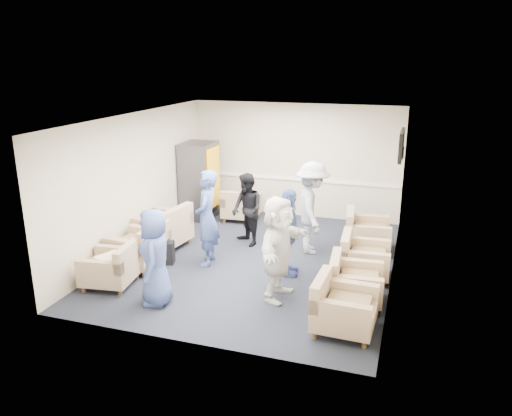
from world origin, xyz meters
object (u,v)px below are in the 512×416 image
(armchair_left_far, at_px, (165,230))
(person_mid_right, at_px, (288,233))
(armchair_right_midfar, at_px, (362,259))
(vending_machine, at_px, (200,181))
(armchair_left_near, at_px, (113,268))
(armchair_right_midnear, at_px, (352,284))
(person_mid_left, at_px, (207,218))
(person_front_right, at_px, (278,248))
(armchair_left_mid, at_px, (141,249))
(armchair_corner, at_px, (241,207))
(armchair_right_near, at_px, (340,309))
(armchair_right_far, at_px, (364,234))
(person_back_left, at_px, (247,210))
(person_front_left, at_px, (155,257))
(person_back_right, at_px, (312,208))

(armchair_left_far, xyz_separation_m, person_mid_right, (2.70, -0.52, 0.42))
(armchair_right_midfar, distance_m, vending_machine, 4.70)
(armchair_left_near, distance_m, armchair_right_midnear, 3.97)
(person_mid_left, relative_size, person_front_right, 1.05)
(armchair_left_mid, bearing_deg, armchair_corner, 170.93)
(armchair_right_near, bearing_deg, armchair_left_far, 63.65)
(person_mid_right, xyz_separation_m, person_front_right, (0.07, -0.90, 0.06))
(armchair_left_near, height_order, armchair_right_far, armchair_right_far)
(armchair_right_midfar, height_order, armchair_corner, armchair_right_midfar)
(person_back_left, bearing_deg, person_mid_left, -64.74)
(vending_machine, distance_m, person_front_left, 4.37)
(person_back_left, distance_m, person_front_right, 2.43)
(vending_machine, bearing_deg, armchair_left_mid, -86.54)
(person_back_right, xyz_separation_m, person_front_right, (-0.09, -2.09, -0.06))
(armchair_left_near, xyz_separation_m, vending_machine, (-0.14, 3.92, 0.59))
(armchair_right_midfar, height_order, person_front_right, person_front_right)
(person_back_left, bearing_deg, armchair_right_near, -6.69)
(person_back_left, bearing_deg, person_back_right, 43.28)
(person_back_right, relative_size, person_mid_right, 1.15)
(person_front_left, bearing_deg, armchair_corner, 162.23)
(armchair_left_far, relative_size, person_back_right, 0.58)
(person_back_left, bearing_deg, armchair_left_near, -77.48)
(person_front_left, bearing_deg, person_back_right, 127.43)
(armchair_left_far, height_order, person_front_right, person_front_right)
(armchair_right_far, bearing_deg, armchair_left_near, 120.53)
(armchair_right_far, xyz_separation_m, vending_machine, (-3.99, 0.97, 0.56))
(armchair_left_near, distance_m, person_mid_left, 1.88)
(person_mid_right, bearing_deg, armchair_left_far, 67.77)
(armchair_right_near, relative_size, armchair_right_midnear, 1.00)
(armchair_left_mid, height_order, armchair_right_midnear, armchair_left_mid)
(armchair_left_near, relative_size, person_back_right, 0.49)
(person_mid_right, bearing_deg, armchair_left_near, 105.50)
(armchair_left_mid, height_order, person_back_left, person_back_left)
(vending_machine, relative_size, person_back_left, 1.22)
(armchair_right_far, relative_size, vending_machine, 0.53)
(armchair_right_midfar, height_order, armchair_right_far, armchair_right_far)
(armchair_left_near, distance_m, person_back_right, 3.87)
(vending_machine, height_order, person_mid_right, vending_machine)
(person_front_left, bearing_deg, person_mid_left, 155.69)
(person_back_right, bearing_deg, armchair_right_near, -178.09)
(person_mid_left, bearing_deg, armchair_right_near, 48.36)
(armchair_left_near, relative_size, person_mid_right, 0.57)
(armchair_left_mid, relative_size, person_mid_left, 0.54)
(person_back_left, bearing_deg, armchair_right_midfar, 23.08)
(armchair_right_midfar, height_order, person_back_left, person_back_left)
(armchair_left_near, height_order, person_front_left, person_front_left)
(person_front_left, height_order, person_back_left, person_front_left)
(armchair_right_far, distance_m, person_back_right, 1.21)
(armchair_corner, bearing_deg, person_front_left, 88.20)
(person_back_left, height_order, person_mid_right, person_mid_right)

